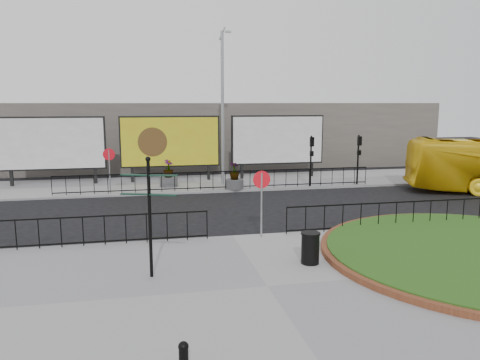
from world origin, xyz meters
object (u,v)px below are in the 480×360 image
object	(u,v)px
billboard_mid	(170,142)
planter_b	(234,180)
fingerpost_sign	(149,205)
planter_a	(169,177)
litter_bin	(310,248)
lamp_post	(223,106)
bollard	(184,356)

from	to	relation	value
billboard_mid	planter_b	bearing A→B (deg)	-46.41
fingerpost_sign	planter_a	distance (m)	14.77
billboard_mid	planter_a	xyz separation A→B (m)	(-0.26, -1.97, -1.91)
fingerpost_sign	planter_b	bearing A→B (deg)	92.01
litter_bin	planter_b	xyz separation A→B (m)	(0.14, 12.90, 0.05)
lamp_post	fingerpost_sign	bearing A→B (deg)	-107.29
billboard_mid	planter_b	world-z (taller)	billboard_mid
fingerpost_sign	planter_b	xyz separation A→B (m)	(4.95, 13.04, -1.54)
bollard	planter_b	bearing A→B (deg)	76.11
planter_b	planter_a	bearing A→B (deg)	156.39
billboard_mid	lamp_post	world-z (taller)	lamp_post
fingerpost_sign	planter_b	size ratio (longest dim) A/B	2.22
fingerpost_sign	bollard	bearing A→B (deg)	-61.70
fingerpost_sign	bollard	distance (m)	5.33
billboard_mid	lamp_post	xyz separation A→B (m)	(3.01, -1.97, 2.23)
fingerpost_sign	bollard	xyz separation A→B (m)	(0.48, -5.01, -1.75)
bollard	planter_a	world-z (taller)	planter_a
fingerpost_sign	planter_b	world-z (taller)	fingerpost_sign
litter_bin	fingerpost_sign	bearing A→B (deg)	-178.33
planter_a	planter_b	size ratio (longest dim) A/B	1.02
litter_bin	lamp_post	bearing A→B (deg)	91.01
lamp_post	litter_bin	xyz separation A→B (m)	(0.26, -14.50, -4.21)
lamp_post	planter_a	world-z (taller)	lamp_post
fingerpost_sign	planter_a	xyz separation A→B (m)	(1.29, 14.64, -1.51)
billboard_mid	lamp_post	bearing A→B (deg)	-33.25
lamp_post	planter_a	bearing A→B (deg)	-180.00
bollard	planter_a	size ratio (longest dim) A/B	0.38
bollard	planter_b	xyz separation A→B (m)	(4.47, 18.05, 0.21)
lamp_post	planter_a	distance (m)	5.27
litter_bin	planter_b	distance (m)	12.90
billboard_mid	planter_a	distance (m)	2.76
bollard	litter_bin	size ratio (longest dim) A/B	0.62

